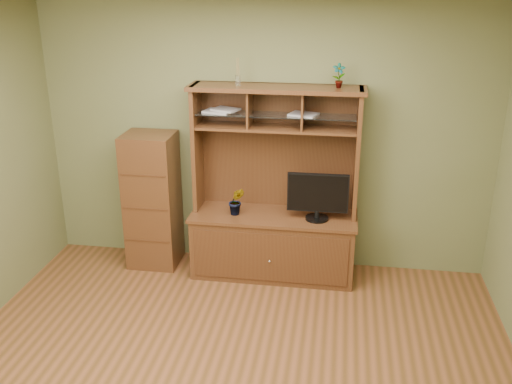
# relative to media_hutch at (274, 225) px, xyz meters

# --- Properties ---
(room) EXTENTS (4.54, 4.04, 2.74)m
(room) POSITION_rel_media_hutch_xyz_m (-0.14, -1.73, 0.83)
(room) COLOR #583819
(room) RESTS_ON ground
(media_hutch) EXTENTS (1.66, 0.61, 1.90)m
(media_hutch) POSITION_rel_media_hutch_xyz_m (0.00, 0.00, 0.00)
(media_hutch) COLOR #4E2716
(media_hutch) RESTS_ON room
(monitor) EXTENTS (0.58, 0.23, 0.46)m
(monitor) POSITION_rel_media_hutch_xyz_m (0.43, -0.08, 0.37)
(monitor) COLOR black
(monitor) RESTS_ON media_hutch
(orchid_plant) EXTENTS (0.17, 0.14, 0.28)m
(orchid_plant) POSITION_rel_media_hutch_xyz_m (-0.36, -0.08, 0.27)
(orchid_plant) COLOR #385D20
(orchid_plant) RESTS_ON media_hutch
(top_plant) EXTENTS (0.12, 0.09, 0.22)m
(top_plant) POSITION_rel_media_hutch_xyz_m (0.57, 0.08, 1.49)
(top_plant) COLOR #3A6E26
(top_plant) RESTS_ON media_hutch
(reed_diffuser) EXTENTS (0.05, 0.05, 0.25)m
(reed_diffuser) POSITION_rel_media_hutch_xyz_m (-0.36, 0.08, 1.48)
(reed_diffuser) COLOR silver
(reed_diffuser) RESTS_ON media_hutch
(magazines) EXTENTS (1.12, 0.26, 0.04)m
(magazines) POSITION_rel_media_hutch_xyz_m (-0.27, 0.08, 1.13)
(magazines) COLOR #B3B3B8
(magazines) RESTS_ON media_hutch
(side_cabinet) EXTENTS (0.50, 0.46, 1.40)m
(side_cabinet) POSITION_rel_media_hutch_xyz_m (-1.26, 0.03, 0.18)
(side_cabinet) COLOR #4E2716
(side_cabinet) RESTS_ON room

